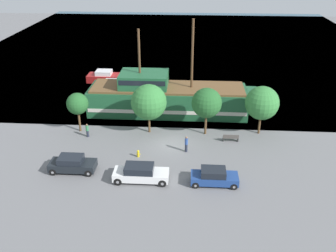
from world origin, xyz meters
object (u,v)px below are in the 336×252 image
object	(u,v)px
fire_hydrant	(138,153)
pedestrian_walking_far	(186,144)
moored_boat_outer	(117,87)
parked_car_curb_rear	(214,177)
pirate_ship	(166,97)
pedestrian_walking_near	(87,130)
parked_car_curb_front	(72,164)
moored_boat_dockside	(107,77)
bench_promenade_east	(231,138)
parked_car_curb_mid	(141,173)

from	to	relation	value
fire_hydrant	pedestrian_walking_far	xyz separation A→B (m)	(4.77, 1.37, 0.48)
moored_boat_outer	parked_car_curb_rear	world-z (taller)	moored_boat_outer
pirate_ship	pedestrian_walking_near	distance (m)	11.08
moored_boat_outer	fire_hydrant	size ratio (longest dim) A/B	8.21
parked_car_curb_rear	fire_hydrant	world-z (taller)	parked_car_curb_rear
parked_car_curb_front	fire_hydrant	bearing A→B (deg)	27.16
moored_boat_dockside	bench_promenade_east	bearing A→B (deg)	-46.66
fire_hydrant	pirate_ship	bearing A→B (deg)	79.63
fire_hydrant	moored_boat_outer	bearing A→B (deg)	107.19
parked_car_curb_mid	bench_promenade_east	bearing A→B (deg)	42.60
moored_boat_dockside	parked_car_curb_mid	size ratio (longest dim) A/B	1.20
parked_car_curb_front	fire_hydrant	distance (m)	6.50
pedestrian_walking_near	pedestrian_walking_far	distance (m)	11.25
pirate_ship	fire_hydrant	size ratio (longest dim) A/B	27.14
pirate_ship	pedestrian_walking_near	world-z (taller)	pirate_ship
fire_hydrant	bench_promenade_east	size ratio (longest dim) A/B	0.45
moored_boat_outer	pedestrian_walking_far	distance (m)	19.59
pirate_ship	parked_car_curb_mid	bearing A→B (deg)	-94.73
parked_car_curb_mid	pedestrian_walking_near	world-z (taller)	parked_car_curb_mid
fire_hydrant	pedestrian_walking_far	bearing A→B (deg)	16.02
bench_promenade_east	pedestrian_walking_far	distance (m)	5.39
moored_boat_dockside	pedestrian_walking_far	bearing A→B (deg)	-58.80
pirate_ship	pedestrian_walking_near	xyz separation A→B (m)	(-8.24, -7.32, -1.20)
parked_car_curb_front	fire_hydrant	size ratio (longest dim) A/B	5.60
moored_boat_outer	parked_car_curb_rear	bearing A→B (deg)	-59.82
moored_boat_outer	fire_hydrant	world-z (taller)	moored_boat_outer
bench_promenade_east	parked_car_curb_front	bearing A→B (deg)	-155.86
parked_car_curb_mid	parked_car_curb_rear	xyz separation A→B (m)	(6.55, -0.07, -0.05)
parked_car_curb_mid	pedestrian_walking_near	size ratio (longest dim) A/B	3.20
pirate_ship	parked_car_curb_front	size ratio (longest dim) A/B	4.85
pirate_ship	moored_boat_outer	distance (m)	10.24
parked_car_curb_rear	pedestrian_walking_near	distance (m)	15.80
fire_hydrant	parked_car_curb_front	bearing A→B (deg)	-152.84
parked_car_curb_rear	pedestrian_walking_far	size ratio (longest dim) A/B	2.40
pirate_ship	parked_car_curb_front	bearing A→B (deg)	-118.81
moored_boat_outer	parked_car_curb_rear	xyz separation A→B (m)	(12.91, -22.20, 0.06)
parked_car_curb_rear	bench_promenade_east	world-z (taller)	parked_car_curb_rear
moored_boat_dockside	parked_car_curb_front	xyz separation A→B (m)	(2.20, -25.39, 0.09)
fire_hydrant	pedestrian_walking_near	distance (m)	7.35
moored_boat_dockside	parked_car_curb_mid	xyz separation A→B (m)	(8.77, -26.56, 0.11)
pirate_ship	moored_boat_outer	xyz separation A→B (m)	(-7.64, 6.70, -1.30)
parked_car_curb_rear	bench_promenade_east	bearing A→B (deg)	74.99
moored_boat_outer	pirate_ship	bearing A→B (deg)	-41.25
pedestrian_walking_near	pedestrian_walking_far	world-z (taller)	pedestrian_walking_far
parked_car_curb_front	pedestrian_walking_far	xyz separation A→B (m)	(10.55, 4.33, 0.12)
parked_car_curb_front	pedestrian_walking_near	distance (m)	6.96
moored_boat_dockside	bench_promenade_east	world-z (taller)	moored_boat_dockside
moored_boat_dockside	parked_car_curb_mid	distance (m)	27.97
parked_car_curb_mid	pedestrian_walking_far	bearing A→B (deg)	54.12
fire_hydrant	pedestrian_walking_near	xyz separation A→B (m)	(-6.17, 3.99, 0.37)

